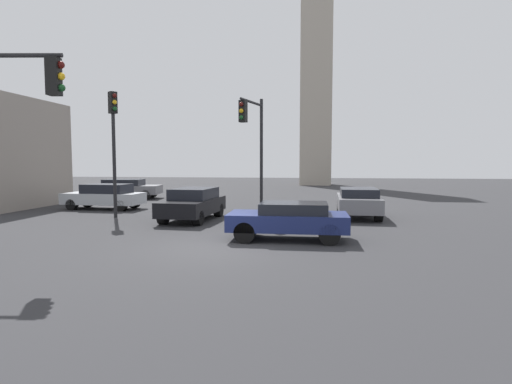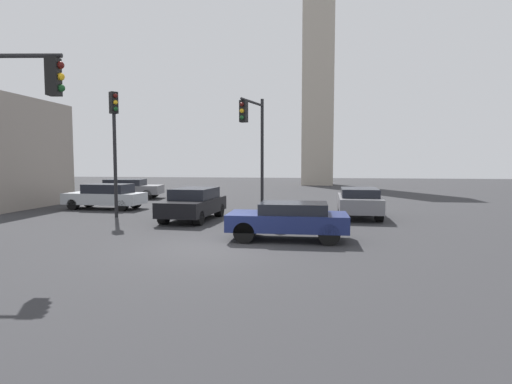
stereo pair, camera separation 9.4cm
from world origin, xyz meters
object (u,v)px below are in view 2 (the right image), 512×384
at_px(traffic_light_1, 254,133).
at_px(car_3, 128,188).
at_px(car_1, 106,196).
at_px(traffic_light_2, 2,110).
at_px(car_0, 194,203).
at_px(car_2, 359,201).
at_px(car_4, 289,219).
at_px(traffic_light_0, 115,131).

bearing_deg(traffic_light_1, car_3, -111.97).
height_order(traffic_light_1, car_1, traffic_light_1).
relative_size(car_1, car_3, 0.91).
distance_m(traffic_light_2, car_1, 12.19).
relative_size(traffic_light_1, car_0, 1.35).
distance_m(car_2, car_4, 6.78).
bearing_deg(car_0, traffic_light_1, 134.98).
xyz_separation_m(traffic_light_0, car_0, (3.89, -0.36, -3.30)).
bearing_deg(car_1, traffic_light_1, 174.12).
xyz_separation_m(car_1, car_3, (-1.68, 6.35, 0.02)).
height_order(car_0, car_2, car_0).
height_order(traffic_light_0, car_1, traffic_light_0).
xyz_separation_m(traffic_light_2, car_1, (-3.13, 11.31, -3.30)).
bearing_deg(traffic_light_1, car_2, 103.15).
relative_size(car_3, car_4, 1.21).
bearing_deg(car_0, car_1, -115.13).
relative_size(traffic_light_1, car_1, 1.33).
xyz_separation_m(traffic_light_0, car_3, (-3.87, 9.47, -3.31)).
bearing_deg(car_4, traffic_light_2, 25.93).
distance_m(car_1, car_3, 6.57).
bearing_deg(car_4, car_1, -35.75).
bearing_deg(traffic_light_2, car_3, 98.40).
distance_m(traffic_light_2, car_2, 14.70).
bearing_deg(car_3, traffic_light_2, -81.43).
relative_size(traffic_light_0, traffic_light_2, 1.03).
distance_m(car_0, car_2, 7.78).
height_order(car_1, car_2, car_1).
height_order(traffic_light_1, car_4, traffic_light_1).
relative_size(traffic_light_2, car_1, 1.30).
height_order(car_0, car_1, car_0).
distance_m(traffic_light_1, car_2, 6.05).
distance_m(traffic_light_2, car_0, 8.99).
height_order(traffic_light_0, car_2, traffic_light_0).
relative_size(traffic_light_0, car_0, 1.36).
bearing_deg(car_3, traffic_light_1, -43.73).
xyz_separation_m(car_1, car_2, (13.63, -1.55, 0.02)).
height_order(traffic_light_0, car_4, traffic_light_0).
xyz_separation_m(traffic_light_2, car_2, (10.50, 9.75, -3.27)).
distance_m(traffic_light_2, car_4, 9.00).
bearing_deg(car_4, car_3, -48.69).
xyz_separation_m(car_3, car_4, (12.33, -13.99, -0.05)).
bearing_deg(car_3, car_4, -55.28).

